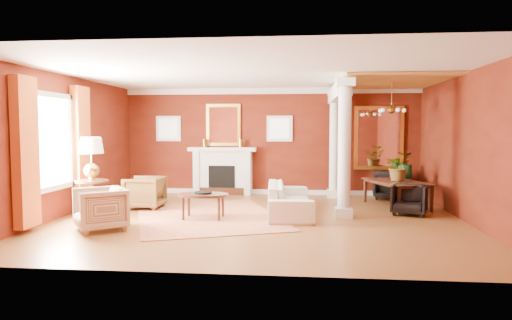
# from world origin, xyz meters

# --- Properties ---
(ground) EXTENTS (8.00, 8.00, 0.00)m
(ground) POSITION_xyz_m (0.00, 0.00, 0.00)
(ground) COLOR brown
(ground) RESTS_ON ground
(room_shell) EXTENTS (8.04, 7.04, 2.92)m
(room_shell) POSITION_xyz_m (0.00, 0.00, 2.02)
(room_shell) COLOR #5D1D0D
(room_shell) RESTS_ON ground
(fireplace) EXTENTS (1.85, 0.42, 1.29)m
(fireplace) POSITION_xyz_m (-1.30, 3.32, 0.65)
(fireplace) COLOR silver
(fireplace) RESTS_ON ground
(overmantel_mirror) EXTENTS (0.95, 0.07, 1.15)m
(overmantel_mirror) POSITION_xyz_m (-1.30, 3.45, 1.90)
(overmantel_mirror) COLOR gold
(overmantel_mirror) RESTS_ON fireplace
(flank_window_left) EXTENTS (0.70, 0.07, 0.70)m
(flank_window_left) POSITION_xyz_m (-2.85, 3.46, 1.80)
(flank_window_left) COLOR silver
(flank_window_left) RESTS_ON room_shell
(flank_window_right) EXTENTS (0.70, 0.07, 0.70)m
(flank_window_right) POSITION_xyz_m (0.25, 3.46, 1.80)
(flank_window_right) COLOR silver
(flank_window_right) RESTS_ON room_shell
(left_window) EXTENTS (0.21, 2.55, 2.60)m
(left_window) POSITION_xyz_m (-3.89, -0.60, 1.42)
(left_window) COLOR white
(left_window) RESTS_ON room_shell
(column_front) EXTENTS (0.36, 0.36, 2.80)m
(column_front) POSITION_xyz_m (1.70, 0.30, 1.43)
(column_front) COLOR silver
(column_front) RESTS_ON ground
(column_back) EXTENTS (0.36, 0.36, 2.80)m
(column_back) POSITION_xyz_m (1.70, 3.00, 1.43)
(column_back) COLOR silver
(column_back) RESTS_ON ground
(header_beam) EXTENTS (0.30, 3.20, 0.32)m
(header_beam) POSITION_xyz_m (1.70, 1.90, 2.62)
(header_beam) COLOR silver
(header_beam) RESTS_ON column_front
(amber_ceiling) EXTENTS (2.30, 3.40, 0.04)m
(amber_ceiling) POSITION_xyz_m (2.85, 1.75, 2.87)
(amber_ceiling) COLOR #C58C3A
(amber_ceiling) RESTS_ON room_shell
(dining_mirror) EXTENTS (1.30, 0.07, 1.70)m
(dining_mirror) POSITION_xyz_m (2.90, 3.45, 1.55)
(dining_mirror) COLOR gold
(dining_mirror) RESTS_ON room_shell
(chandelier) EXTENTS (0.60, 0.62, 0.75)m
(chandelier) POSITION_xyz_m (2.90, 1.80, 2.25)
(chandelier) COLOR #AA8435
(chandelier) RESTS_ON room_shell
(crown_trim) EXTENTS (8.00, 0.08, 0.16)m
(crown_trim) POSITION_xyz_m (0.00, 3.46, 2.82)
(crown_trim) COLOR silver
(crown_trim) RESTS_ON room_shell
(base_trim) EXTENTS (8.00, 0.08, 0.12)m
(base_trim) POSITION_xyz_m (0.00, 3.46, 0.06)
(base_trim) COLOR silver
(base_trim) RESTS_ON ground
(rug) EXTENTS (3.84, 4.36, 0.01)m
(rug) POSITION_xyz_m (-1.08, 0.13, 0.01)
(rug) COLOR maroon
(rug) RESTS_ON ground
(sofa) EXTENTS (0.79, 2.30, 0.89)m
(sofa) POSITION_xyz_m (0.60, 0.51, 0.44)
(sofa) COLOR beige
(sofa) RESTS_ON ground
(armchair_leopard) EXTENTS (0.74, 0.79, 0.80)m
(armchair_leopard) POSITION_xyz_m (-2.66, 0.89, 0.40)
(armchair_leopard) COLOR black
(armchair_leopard) RESTS_ON ground
(armchair_stripe) EXTENTS (1.10, 1.11, 0.84)m
(armchair_stripe) POSITION_xyz_m (-2.71, -1.29, 0.42)
(armchair_stripe) COLOR tan
(armchair_stripe) RESTS_ON ground
(coffee_table) EXTENTS (1.01, 1.01, 0.51)m
(coffee_table) POSITION_xyz_m (-1.10, -0.12, 0.46)
(coffee_table) COLOR black
(coffee_table) RESTS_ON ground
(coffee_book) EXTENTS (0.16, 0.10, 0.24)m
(coffee_book) POSITION_xyz_m (-1.08, -0.12, 0.63)
(coffee_book) COLOR black
(coffee_book) RESTS_ON coffee_table
(side_table) EXTENTS (0.65, 0.65, 1.63)m
(side_table) POSITION_xyz_m (-3.39, -0.16, 1.11)
(side_table) COLOR black
(side_table) RESTS_ON ground
(dining_table) EXTENTS (1.12, 1.81, 0.95)m
(dining_table) POSITION_xyz_m (3.06, 1.68, 0.48)
(dining_table) COLOR black
(dining_table) RESTS_ON ground
(dining_chair_near) EXTENTS (0.86, 0.83, 0.70)m
(dining_chair_near) POSITION_xyz_m (3.10, 0.73, 0.35)
(dining_chair_near) COLOR black
(dining_chair_near) RESTS_ON ground
(dining_chair_far) EXTENTS (0.87, 0.83, 0.80)m
(dining_chair_far) POSITION_xyz_m (3.09, 2.94, 0.40)
(dining_chair_far) COLOR black
(dining_chair_far) RESTS_ON ground
(green_urn) EXTENTS (0.37, 0.37, 0.89)m
(green_urn) POSITION_xyz_m (3.50, 2.99, 0.35)
(green_urn) COLOR #133B1A
(green_urn) RESTS_ON ground
(potted_plant) EXTENTS (0.65, 0.71, 0.52)m
(potted_plant) POSITION_xyz_m (3.07, 1.71, 1.22)
(potted_plant) COLOR #26591E
(potted_plant) RESTS_ON dining_table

